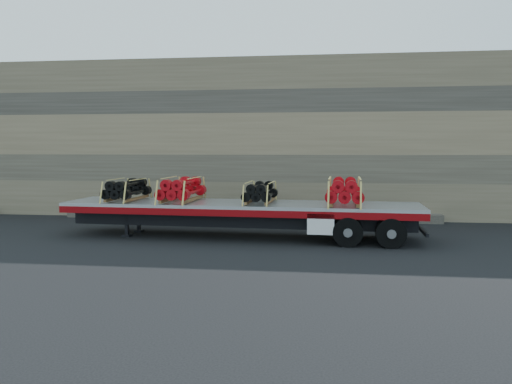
% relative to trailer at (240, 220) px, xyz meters
% --- Properties ---
extents(ground, '(120.00, 120.00, 0.00)m').
position_rel_trailer_xyz_m(ground, '(0.14, -0.38, -0.61)').
color(ground, black).
rests_on(ground, ground).
extents(rock_wall, '(44.00, 3.00, 7.00)m').
position_rel_trailer_xyz_m(rock_wall, '(0.14, 6.12, 2.89)').
color(rock_wall, '#7A6B54').
rests_on(rock_wall, ground).
extents(trailer, '(12.26, 2.89, 1.22)m').
position_rel_trailer_xyz_m(trailer, '(0.00, 0.00, 0.00)').
color(trailer, silver).
rests_on(trailer, ground).
extents(bundle_front, '(1.12, 2.10, 0.73)m').
position_rel_trailer_xyz_m(bundle_front, '(-4.12, 0.19, 0.97)').
color(bundle_front, black).
rests_on(bundle_front, trailer).
extents(bundle_midfront, '(1.24, 2.32, 0.81)m').
position_rel_trailer_xyz_m(bundle_midfront, '(-2.08, 0.09, 1.01)').
color(bundle_midfront, '#B20911').
rests_on(bundle_midfront, trailer).
extents(bundle_midrear, '(1.05, 1.96, 0.68)m').
position_rel_trailer_xyz_m(bundle_midrear, '(0.71, -0.03, 0.95)').
color(bundle_midrear, black).
rests_on(bundle_midrear, trailer).
extents(bundle_rear, '(1.30, 2.44, 0.85)m').
position_rel_trailer_xyz_m(bundle_rear, '(3.53, -0.16, 1.03)').
color(bundle_rear, '#B20911').
rests_on(bundle_rear, trailer).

